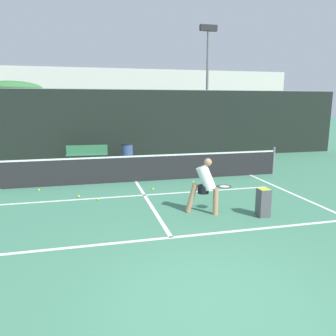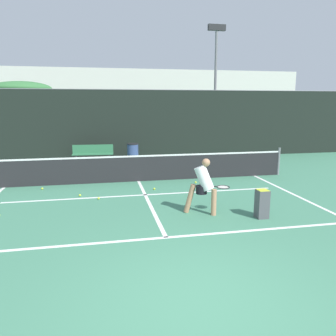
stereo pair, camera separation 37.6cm
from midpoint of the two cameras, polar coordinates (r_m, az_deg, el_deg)
The scene contains 20 objects.
ground_plane at distance 5.05m, azimuth 5.40°, elevation -22.25°, with size 100.00×100.00×0.00m, color #427F60.
court_baseline_near at distance 7.03m, azimuth -0.99°, elevation -12.01°, with size 11.00×0.10×0.01m, color white.
court_service_line at distance 10.11m, azimuth -5.19°, elevation -4.72°, with size 8.25×0.10×0.01m, color white.
court_center_mark at distance 9.40m, azimuth -4.49°, elevation -5.95°, with size 0.10×5.13×0.01m, color white.
court_sideline_right at distance 11.03m, azimuth 19.36°, elevation -3.97°, with size 0.10×6.13×0.01m, color white.
net at distance 11.74m, azimuth -6.58°, elevation 0.06°, with size 11.09×0.09×1.07m.
fence_back at distance 16.35m, azimuth -8.87°, elevation 7.40°, with size 24.00×0.06×3.42m.
player_practicing at distance 8.28m, azimuth 5.24°, elevation -2.78°, with size 1.22×0.55×1.44m.
tennis_ball_scattered_0 at distance 11.58m, azimuth 3.49°, elevation -2.46°, with size 0.07×0.07×0.07m, color #D1E033.
tennis_ball_scattered_1 at distance 10.66m, azimuth -3.66°, elevation -3.68°, with size 0.07×0.07×0.07m, color #D1E033.
tennis_ball_scattered_2 at distance 10.25m, azimuth -16.33°, elevation -4.75°, with size 0.07×0.07×0.07m, color #D1E033.
tennis_ball_scattered_4 at distance 11.39m, azimuth -22.45°, elevation -3.55°, with size 0.07×0.07×0.07m, color #D1E033.
tennis_ball_scattered_5 at distance 9.81m, azimuth -13.17°, elevation -5.31°, with size 0.07×0.07×0.07m, color #D1E033.
ball_hopper at distance 8.43m, azimuth 15.04°, elevation -5.74°, with size 0.28×0.28×0.71m.
courtside_bench at distance 15.60m, azimuth -14.58°, elevation 2.44°, with size 1.88×0.49×0.86m.
trash_bin at distance 15.62m, azimuth -7.78°, elevation 2.61°, with size 0.55×0.55×0.89m.
parked_car at distance 19.37m, azimuth -18.79°, elevation 4.10°, with size 1.63×3.97×1.31m.
floodlight_mast at distance 21.62m, azimuth 6.38°, elevation 16.70°, with size 1.10×0.24×7.47m.
tree_west at distance 22.26m, azimuth -26.11°, elevation 12.21°, with size 3.59×3.59×4.06m.
building_far at distance 31.69m, azimuth -11.49°, elevation 11.30°, with size 36.00×2.40×5.79m, color beige.
Camera 1 is at (-1.61, -3.92, 2.79)m, focal length 35.00 mm.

